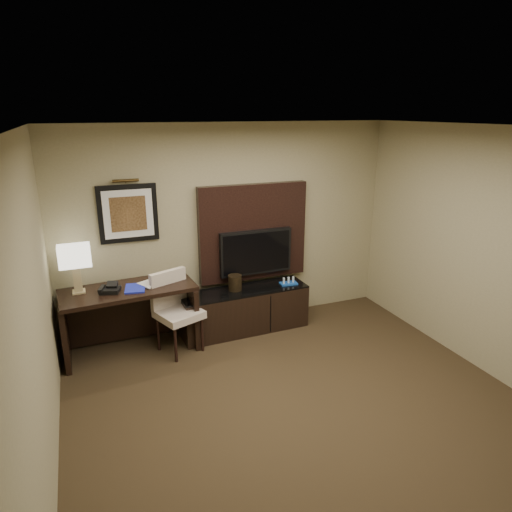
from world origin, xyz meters
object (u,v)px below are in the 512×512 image
credenza (244,310)px  ice_bucket (235,283)px  desk (131,320)px  table_lamp (76,270)px  tv (256,252)px  desk_chair (179,313)px  minibar_tray (289,281)px  desk_phone (110,288)px

credenza → ice_bucket: bearing=161.5°
desk → table_lamp: bearing=168.2°
desk → tv: size_ratio=1.55×
tv → table_lamp: table_lamp is taller
desk → tv: (1.71, 0.21, 0.60)m
desk_chair → minibar_tray: (1.55, 0.20, 0.13)m
ice_bucket → desk_phone: bearing=-176.1°
ice_bucket → minibar_tray: size_ratio=0.88×
desk → desk_chair: 0.59m
minibar_tray → credenza: bearing=176.8°
desk → table_lamp: table_lamp is taller
credenza → desk_chair: size_ratio=1.70×
minibar_tray → desk_chair: bearing=-172.8°
tv → desk_chair: tv is taller
desk → credenza: 1.48m
desk → desk_chair: desk_chair is taller
desk → desk_phone: (-0.20, -0.05, 0.47)m
tv → ice_bucket: 0.51m
table_lamp → minibar_tray: table_lamp is taller
desk_chair → tv: bearing=-1.1°
ice_bucket → desk: bearing=-177.6°
table_lamp → desk_phone: table_lamp is taller
tv → ice_bucket: tv is taller
tv → ice_bucket: bearing=-156.5°
table_lamp → ice_bucket: (1.90, -0.02, -0.42)m
desk_chair → ice_bucket: size_ratio=4.93×
desk_chair → table_lamp: (-1.09, 0.28, 0.61)m
tv → minibar_tray: bearing=-30.1°
desk → ice_bucket: desk is taller
desk → table_lamp: 0.88m
ice_bucket → minibar_tray: bearing=-5.4°
desk → tv: bearing=2.8°
desk_chair → desk_phone: desk_chair is taller
credenza → tv: size_ratio=1.70×
credenza → minibar_tray: size_ratio=7.35×
desk_chair → desk_phone: bearing=147.0°
desk → desk_chair: size_ratio=1.55×
minibar_tray → table_lamp: bearing=178.1°
desk_phone → ice_bucket: bearing=21.8°
desk_phone → desk: bearing=31.5°
desk → desk_chair: bearing=-25.2°
table_lamp → desk_phone: 0.42m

